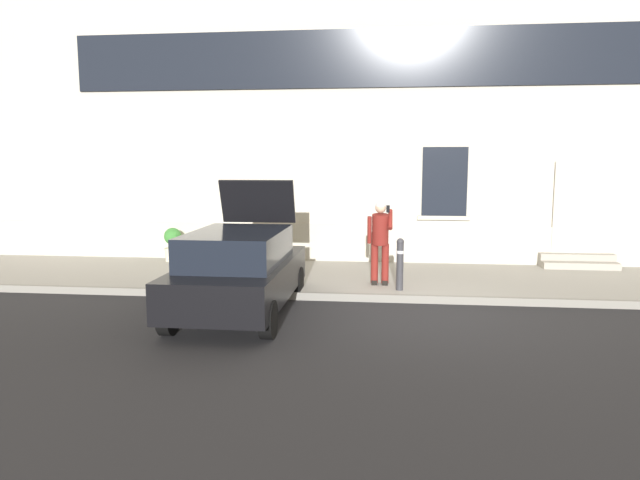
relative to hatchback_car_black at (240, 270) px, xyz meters
The scene contains 11 objects.
ground_plane 3.11m from the hatchback_car_black, ahead, with size 80.00×80.00×0.00m, color #232326.
sidewalk 4.31m from the hatchback_car_black, 45.04° to the left, with size 24.00×3.60×0.15m, color #99968E.
curb_edge 3.29m from the hatchback_car_black, 20.90° to the left, with size 24.00×0.12×0.15m, color gray.
building_facade 6.92m from the hatchback_car_black, 61.27° to the left, with size 24.00×1.52×7.50m.
entrance_stoop 8.53m from the hatchback_car_black, 32.21° to the left, with size 1.76×0.64×0.32m.
hatchback_car_black is the anchor object (origin of this frame).
bollard_near_person 3.25m from the hatchback_car_black, 28.63° to the left, with size 0.15×0.15×1.04m.
bollard_far_left 1.90m from the hatchback_car_black, 125.07° to the left, with size 0.15×0.15×1.04m.
person_on_phone 3.17m from the hatchback_car_black, 38.98° to the left, with size 0.51×0.49×1.75m.
planter_cream 5.18m from the hatchback_car_black, 123.50° to the left, with size 0.44×0.44×0.86m.
planter_olive 4.04m from the hatchback_car_black, 95.08° to the left, with size 0.44×0.44×0.86m.
Camera 1 is at (-0.48, -9.94, 2.70)m, focal length 32.17 mm.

